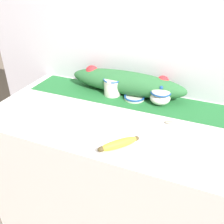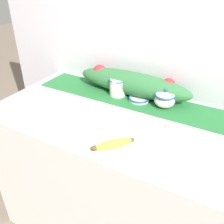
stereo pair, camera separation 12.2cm
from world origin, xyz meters
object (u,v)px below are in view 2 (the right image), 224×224
(cream_pitcher, at_px, (118,86))
(banana, at_px, (113,144))
(sugar_bowl, at_px, (165,99))
(napkin_stack, at_px, (15,107))
(spoon, at_px, (168,126))
(small_dish, at_px, (139,99))

(cream_pitcher, relative_size, banana, 0.74)
(cream_pitcher, distance_m, sugar_bowl, 0.29)
(napkin_stack, bearing_deg, banana, -2.90)
(banana, bearing_deg, sugar_bowl, 80.85)
(spoon, distance_m, napkin_stack, 0.81)
(napkin_stack, bearing_deg, spoon, 17.02)
(sugar_bowl, height_order, spoon, sugar_bowl)
(banana, bearing_deg, napkin_stack, 177.10)
(small_dish, xyz_separation_m, napkin_stack, (-0.55, -0.41, -0.00))
(banana, xyz_separation_m, spoon, (0.15, 0.27, -0.01))
(spoon, bearing_deg, banana, -126.36)
(banana, distance_m, napkin_stack, 0.62)
(cream_pitcher, distance_m, small_dish, 0.15)
(cream_pitcher, bearing_deg, spoon, -25.67)
(sugar_bowl, bearing_deg, spoon, -65.21)
(small_dish, bearing_deg, spoon, -37.17)
(cream_pitcher, bearing_deg, banana, -64.25)
(sugar_bowl, height_order, small_dish, sugar_bowl)
(banana, xyz_separation_m, napkin_stack, (-0.62, 0.03, -0.01))
(spoon, bearing_deg, napkin_stack, -169.79)
(small_dish, xyz_separation_m, banana, (0.08, -0.44, 0.01))
(spoon, bearing_deg, small_dish, 136.02)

